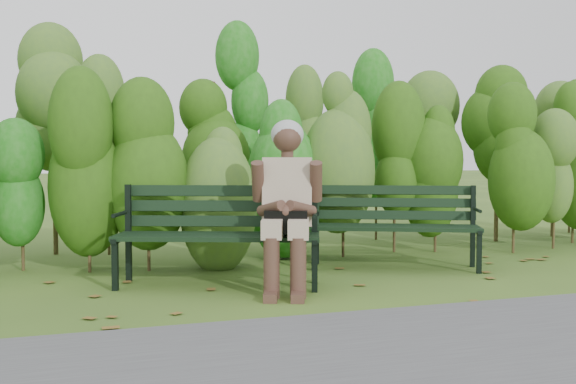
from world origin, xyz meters
name	(u,v)px	position (x,y,z in m)	size (l,w,h in m)	color
ground	(302,288)	(0.00, 0.00, 0.00)	(80.00, 80.00, 0.00)	#36521D
footpath	(453,370)	(0.00, -2.20, 0.01)	(60.00, 2.50, 0.01)	#474749
hedge_band	(243,137)	(0.00, 1.86, 1.26)	(11.04, 1.67, 2.42)	#47381E
leaf_litter	(282,292)	(-0.20, -0.12, 0.00)	(5.41, 2.25, 0.01)	brown
bench_left	(219,226)	(-0.60, 0.34, 0.48)	(1.71, 1.07, 0.82)	black
bench_right	(394,219)	(1.17, 0.67, 0.46)	(1.62, 1.11, 0.78)	black
seated_woman	(287,196)	(-0.13, -0.02, 0.74)	(0.65, 0.89, 1.34)	#B9A48D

